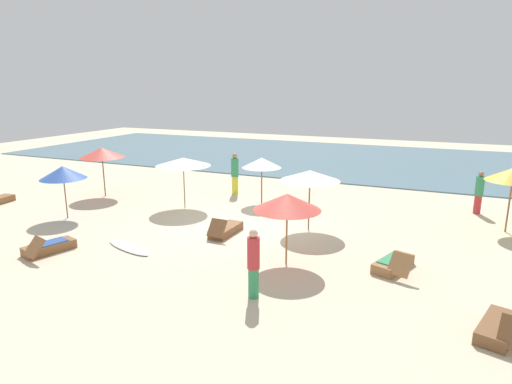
# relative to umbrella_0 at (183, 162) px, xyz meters

# --- Properties ---
(ground_plane) EXTENTS (60.00, 60.00, 0.00)m
(ground_plane) POSITION_rel_umbrella_0_xyz_m (3.09, -1.88, -1.97)
(ground_plane) COLOR beige
(ocean_water) EXTENTS (48.00, 16.00, 0.06)m
(ocean_water) POSITION_rel_umbrella_0_xyz_m (3.09, 15.12, -1.94)
(ocean_water) COLOR slate
(ocean_water) RESTS_ON ground_plane
(umbrella_0) EXTENTS (2.30, 2.30, 2.14)m
(umbrella_0) POSITION_rel_umbrella_0_xyz_m (0.00, 0.00, 0.00)
(umbrella_0) COLOR olive
(umbrella_0) RESTS_ON ground_plane
(umbrella_1) EXTENTS (1.94, 1.94, 2.10)m
(umbrella_1) POSITION_rel_umbrella_0_xyz_m (5.95, -3.93, -0.11)
(umbrella_1) COLOR olive
(umbrella_1) RESTS_ON ground_plane
(umbrella_2) EXTENTS (1.72, 1.72, 2.03)m
(umbrella_2) POSITION_rel_umbrella_0_xyz_m (2.72, 1.97, -0.17)
(umbrella_2) COLOR brown
(umbrella_2) RESTS_ON ground_plane
(umbrella_3) EXTENTS (1.73, 1.73, 2.06)m
(umbrella_3) POSITION_rel_umbrella_0_xyz_m (-3.40, -3.12, -0.15)
(umbrella_3) COLOR brown
(umbrella_3) RESTS_ON ground_plane
(umbrella_5) EXTENTS (2.13, 2.13, 2.17)m
(umbrella_5) POSITION_rel_umbrella_0_xyz_m (5.67, -0.71, 0.01)
(umbrella_5) COLOR brown
(umbrella_5) RESTS_ON ground_plane
(umbrella_6) EXTENTS (2.03, 2.03, 2.29)m
(umbrella_6) POSITION_rel_umbrella_0_xyz_m (-4.52, 0.20, 0.08)
(umbrella_6) COLOR brown
(umbrella_6) RESTS_ON ground_plane
(lounger_0) EXTENTS (1.03, 1.74, 0.74)m
(lounger_0) POSITION_rel_umbrella_0_xyz_m (11.25, -5.75, -1.80)
(lounger_0) COLOR brown
(lounger_0) RESTS_ON ground_plane
(lounger_3) EXTENTS (1.12, 1.77, 0.71)m
(lounger_3) POSITION_rel_umbrella_0_xyz_m (8.88, -3.16, -1.79)
(lounger_3) COLOR olive
(lounger_3) RESTS_ON ground_plane
(lounger_4) EXTENTS (0.66, 1.70, 0.70)m
(lounger_4) POSITION_rel_umbrella_0_xyz_m (3.16, -2.39, -1.80)
(lounger_4) COLOR brown
(lounger_4) RESTS_ON ground_plane
(lounger_5) EXTENTS (1.05, 1.78, 0.69)m
(lounger_5) POSITION_rel_umbrella_0_xyz_m (-1.09, -6.08, -1.79)
(lounger_5) COLOR brown
(lounger_5) RESTS_ON ground_plane
(person_0) EXTENTS (0.40, 0.40, 1.74)m
(person_0) POSITION_rel_umbrella_0_xyz_m (11.35, 3.92, -1.08)
(person_0) COLOR #BF3338
(person_0) RESTS_ON ground_plane
(person_3) EXTENTS (0.41, 0.41, 1.96)m
(person_3) POSITION_rel_umbrella_0_xyz_m (0.91, 2.99, -0.97)
(person_3) COLOR yellow
(person_3) RESTS_ON ground_plane
(person_4) EXTENTS (0.39, 0.39, 1.75)m
(person_4) POSITION_rel_umbrella_0_xyz_m (5.92, -6.21, -1.07)
(person_4) COLOR #338C59
(person_4) RESTS_ON ground_plane
(surfboard) EXTENTS (2.09, 1.08, 0.07)m
(surfboard) POSITION_rel_umbrella_0_xyz_m (0.96, -4.81, -1.93)
(surfboard) COLOR silver
(surfboard) RESTS_ON ground_plane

